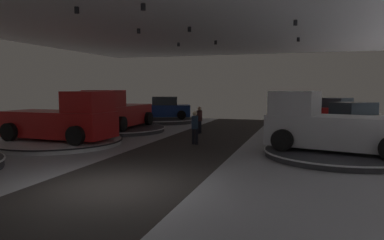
{
  "coord_description": "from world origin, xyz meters",
  "views": [
    {
      "loc": [
        4.91,
        -8.36,
        2.69
      ],
      "look_at": [
        0.63,
        5.26,
        1.4
      ],
      "focal_mm": 33.38,
      "sensor_mm": 36.0,
      "label": 1
    }
  ],
  "objects": [
    {
      "name": "pickup_truck_mid_right",
      "position": [
        5.91,
        6.49,
        1.19
      ],
      "size": [
        5.65,
        3.63,
        2.3
      ],
      "color": "silver",
      "rests_on": "display_platform_mid_right"
    },
    {
      "name": "display_platform_deep_right",
      "position": [
        7.12,
        18.33,
        0.17
      ],
      "size": [
        4.67,
        4.67,
        0.3
      ],
      "color": "#B7B7BC",
      "rests_on": "ground"
    },
    {
      "name": "display_platform_deep_left",
      "position": [
        -5.6,
        17.49,
        0.17
      ],
      "size": [
        5.04,
        5.04,
        0.3
      ],
      "color": "#333338",
      "rests_on": "ground"
    },
    {
      "name": "ground",
      "position": [
        0.0,
        0.0,
        -0.02
      ],
      "size": [
        24.0,
        44.0,
        0.06
      ],
      "color": "#B2B2B7"
    },
    {
      "name": "pickup_truck_far_left",
      "position": [
        -5.98,
        10.91,
        1.19
      ],
      "size": [
        2.69,
        5.32,
        2.3
      ],
      "color": "red",
      "rests_on": "display_platform_far_left"
    },
    {
      "name": "display_platform_mid_left",
      "position": [
        -6.18,
        5.81,
        0.13
      ],
      "size": [
        5.95,
        5.95,
        0.23
      ],
      "color": "silver",
      "rests_on": "ground"
    },
    {
      "name": "pickup_truck_mid_left",
      "position": [
        -5.86,
        5.79,
        1.17
      ],
      "size": [
        5.39,
        2.83,
        2.3
      ],
      "color": "red",
      "rests_on": "display_platform_mid_left"
    },
    {
      "name": "display_car_deep_left",
      "position": [
        -5.57,
        17.5,
        1.07
      ],
      "size": [
        4.57,
        3.32,
        1.71
      ],
      "color": "navy",
      "rests_on": "display_platform_deep_left"
    },
    {
      "name": "display_platform_far_left",
      "position": [
        -5.98,
        11.23,
        0.15
      ],
      "size": [
        5.68,
        5.68,
        0.26
      ],
      "color": "#333338",
      "rests_on": "ground"
    },
    {
      "name": "visitor_walking_far",
      "position": [
        -0.93,
        11.69,
        0.91
      ],
      "size": [
        0.32,
        0.32,
        1.59
      ],
      "color": "black",
      "rests_on": "ground"
    },
    {
      "name": "visitor_walking_near",
      "position": [
        0.0,
        7.71,
        0.91
      ],
      "size": [
        0.32,
        0.32,
        1.59
      ],
      "color": "black",
      "rests_on": "ground"
    },
    {
      "name": "display_platform_far_right",
      "position": [
        7.3,
        12.06,
        0.13
      ],
      "size": [
        5.99,
        5.99,
        0.22
      ],
      "color": "#B7B7BC",
      "rests_on": "ground"
    },
    {
      "name": "display_car_deep_right",
      "position": [
        7.11,
        18.3,
        1.06
      ],
      "size": [
        3.71,
        4.53,
        1.71
      ],
      "color": "red",
      "rests_on": "display_platform_deep_right"
    },
    {
      "name": "display_car_far_right",
      "position": [
        7.32,
        12.08,
        0.99
      ],
      "size": [
        4.38,
        4.07,
        1.71
      ],
      "color": "silver",
      "rests_on": "display_platform_far_right"
    },
    {
      "name": "display_platform_mid_right",
      "position": [
        6.22,
        6.41,
        0.14
      ],
      "size": [
        5.68,
        5.68,
        0.25
      ],
      "color": "#333338",
      "rests_on": "ground"
    }
  ]
}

